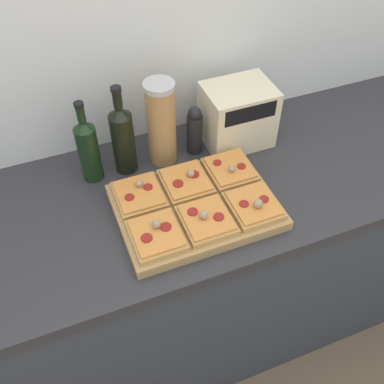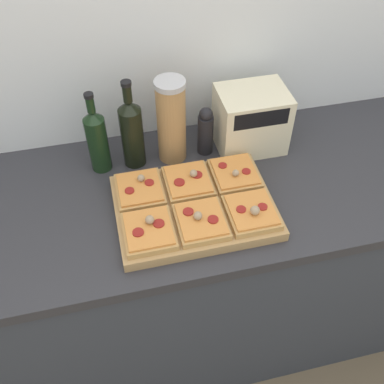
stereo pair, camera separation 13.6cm
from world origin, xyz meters
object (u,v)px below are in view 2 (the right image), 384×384
(grain_jar_tall, at_px, (171,121))
(toaster_oven, at_px, (251,120))
(pepper_mill, at_px, (205,131))
(cutting_board, at_px, (194,207))
(wine_bottle, at_px, (132,132))
(olive_oil_bottle, at_px, (97,139))

(grain_jar_tall, distance_m, toaster_oven, 0.28)
(grain_jar_tall, height_order, pepper_mill, grain_jar_tall)
(cutting_board, bearing_deg, wine_bottle, 118.30)
(grain_jar_tall, bearing_deg, pepper_mill, 0.00)
(olive_oil_bottle, xyz_separation_m, toaster_oven, (0.52, -0.00, -0.01))
(cutting_board, distance_m, olive_oil_bottle, 0.38)
(cutting_board, bearing_deg, olive_oil_bottle, 133.89)
(grain_jar_tall, relative_size, pepper_mill, 1.66)
(olive_oil_bottle, relative_size, wine_bottle, 0.92)
(cutting_board, relative_size, grain_jar_tall, 1.59)
(wine_bottle, distance_m, grain_jar_tall, 0.13)
(cutting_board, xyz_separation_m, pepper_mill, (0.10, 0.27, 0.07))
(wine_bottle, distance_m, toaster_oven, 0.41)
(wine_bottle, xyz_separation_m, grain_jar_tall, (0.13, 0.00, 0.02))
(cutting_board, xyz_separation_m, olive_oil_bottle, (-0.26, 0.27, 0.10))
(cutting_board, height_order, grain_jar_tall, grain_jar_tall)
(cutting_board, bearing_deg, pepper_mill, 68.85)
(pepper_mill, bearing_deg, toaster_oven, -0.30)
(wine_bottle, distance_m, pepper_mill, 0.25)
(wine_bottle, xyz_separation_m, toaster_oven, (0.41, -0.00, -0.02))
(olive_oil_bottle, relative_size, grain_jar_tall, 0.97)
(cutting_board, height_order, wine_bottle, wine_bottle)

